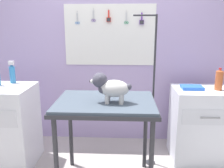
{
  "coord_description": "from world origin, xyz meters",
  "views": [
    {
      "loc": [
        0.16,
        -1.92,
        1.59
      ],
      "look_at": [
        0.05,
        0.31,
        1.04
      ],
      "focal_mm": 38.12,
      "sensor_mm": 36.0,
      "label": 1
    }
  ],
  "objects_px": {
    "detangler_spray": "(12,73)",
    "soda_bottle": "(219,80)",
    "cabinet_right": "(201,124)",
    "grooming_arm": "(152,99)",
    "dog": "(110,87)",
    "grooming_table": "(105,109)"
  },
  "relations": [
    {
      "from": "detangler_spray",
      "to": "soda_bottle",
      "type": "distance_m",
      "value": 2.38
    },
    {
      "from": "cabinet_right",
      "to": "soda_bottle",
      "type": "relative_size",
      "value": 3.43
    },
    {
      "from": "grooming_arm",
      "to": "soda_bottle",
      "type": "bearing_deg",
      "value": 9.87
    },
    {
      "from": "detangler_spray",
      "to": "soda_bottle",
      "type": "bearing_deg",
      "value": 0.24
    },
    {
      "from": "dog",
      "to": "detangler_spray",
      "type": "xyz_separation_m",
      "value": [
        -1.18,
        0.56,
        0.0
      ]
    },
    {
      "from": "dog",
      "to": "soda_bottle",
      "type": "height_order",
      "value": "dog"
    },
    {
      "from": "dog",
      "to": "cabinet_right",
      "type": "height_order",
      "value": "dog"
    },
    {
      "from": "cabinet_right",
      "to": "detangler_spray",
      "type": "distance_m",
      "value": 2.32
    },
    {
      "from": "soda_bottle",
      "to": "dog",
      "type": "bearing_deg",
      "value": -154.48
    },
    {
      "from": "grooming_arm",
      "to": "cabinet_right",
      "type": "height_order",
      "value": "grooming_arm"
    },
    {
      "from": "grooming_arm",
      "to": "detangler_spray",
      "type": "relative_size",
      "value": 6.55
    },
    {
      "from": "grooming_table",
      "to": "detangler_spray",
      "type": "xyz_separation_m",
      "value": [
        -1.13,
        0.5,
        0.24
      ]
    },
    {
      "from": "cabinet_right",
      "to": "grooming_arm",
      "type": "bearing_deg",
      "value": -165.33
    },
    {
      "from": "grooming_table",
      "to": "detangler_spray",
      "type": "bearing_deg",
      "value": 156.21
    },
    {
      "from": "grooming_table",
      "to": "dog",
      "type": "relative_size",
      "value": 2.48
    },
    {
      "from": "dog",
      "to": "cabinet_right",
      "type": "distance_m",
      "value": 1.36
    },
    {
      "from": "grooming_table",
      "to": "soda_bottle",
      "type": "height_order",
      "value": "soda_bottle"
    },
    {
      "from": "dog",
      "to": "soda_bottle",
      "type": "distance_m",
      "value": 1.34
    },
    {
      "from": "grooming_arm",
      "to": "dog",
      "type": "bearing_deg",
      "value": -135.19
    },
    {
      "from": "grooming_table",
      "to": "dog",
      "type": "height_order",
      "value": "dog"
    },
    {
      "from": "cabinet_right",
      "to": "dog",
      "type": "bearing_deg",
      "value": -150.3
    },
    {
      "from": "soda_bottle",
      "to": "grooming_table",
      "type": "bearing_deg",
      "value": -157.88
    }
  ]
}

